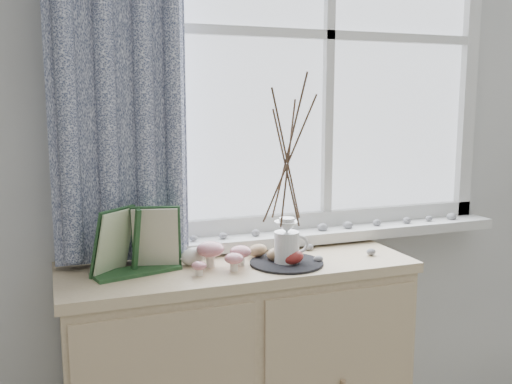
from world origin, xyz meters
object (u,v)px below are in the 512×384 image
at_px(sideboard, 238,378).
at_px(twig_pitcher, 287,155).
at_px(botanical_book, 137,241).
at_px(toadstool_cluster, 221,254).

bearing_deg(sideboard, twig_pitcher, -25.99).
xyz_separation_m(sideboard, botanical_book, (-0.34, -0.03, 0.54)).
bearing_deg(toadstool_cluster, botanical_book, 178.46).
xyz_separation_m(toadstool_cluster, twig_pitcher, (0.22, -0.03, 0.32)).
bearing_deg(botanical_book, twig_pitcher, -19.02).
height_order(sideboard, twig_pitcher, twig_pitcher).
relative_size(botanical_book, toadstool_cluster, 1.45).
xyz_separation_m(botanical_book, twig_pitcher, (0.49, -0.04, 0.26)).
xyz_separation_m(botanical_book, toadstool_cluster, (0.27, -0.01, -0.06)).
xyz_separation_m(sideboard, twig_pitcher, (0.15, -0.07, 0.80)).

